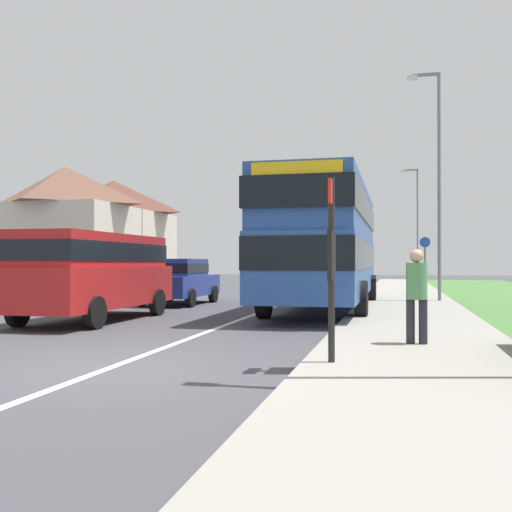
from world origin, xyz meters
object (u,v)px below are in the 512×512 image
(bus_stop_sign, at_px, (331,256))
(street_lamp_far, at_px, (416,218))
(parked_van_red, at_px, (94,269))
(street_lamp_mid, at_px, (436,172))
(pedestrian_at_stop, at_px, (417,292))
(cycle_route_sign, at_px, (425,263))
(parked_car_blue, at_px, (178,279))
(double_decker_bus, at_px, (325,240))

(bus_stop_sign, bearing_deg, street_lamp_far, 86.31)
(parked_van_red, bearing_deg, street_lamp_far, 72.89)
(parked_van_red, xyz_separation_m, street_lamp_mid, (8.70, 8.12, 3.32))
(pedestrian_at_stop, xyz_separation_m, cycle_route_sign, (0.86, 15.94, 0.45))
(parked_van_red, distance_m, bus_stop_sign, 8.46)
(parked_car_blue, relative_size, street_lamp_far, 0.51)
(parked_van_red, bearing_deg, street_lamp_mid, 43.03)
(bus_stop_sign, bearing_deg, cycle_route_sign, 83.56)
(parked_van_red, relative_size, pedestrian_at_stop, 3.32)
(cycle_route_sign, bearing_deg, parked_van_red, -124.07)
(double_decker_bus, bearing_deg, parked_van_red, -138.62)
(double_decker_bus, xyz_separation_m, bus_stop_sign, (1.25, -10.04, -0.60))
(parked_van_red, bearing_deg, double_decker_bus, 41.38)
(street_lamp_mid, distance_m, street_lamp_far, 19.95)
(street_lamp_mid, bearing_deg, double_decker_bus, -134.65)
(bus_stop_sign, distance_m, street_lamp_far, 33.70)
(pedestrian_at_stop, distance_m, street_lamp_far, 31.63)
(double_decker_bus, bearing_deg, parked_car_blue, 167.06)
(double_decker_bus, distance_m, cycle_route_sign, 8.66)
(street_lamp_mid, bearing_deg, parked_van_red, -136.97)
(parked_van_red, distance_m, street_lamp_mid, 12.35)
(pedestrian_at_stop, bearing_deg, bus_stop_sign, -119.35)
(pedestrian_at_stop, height_order, bus_stop_sign, bus_stop_sign)
(parked_car_blue, relative_size, street_lamp_mid, 0.49)
(double_decker_bus, distance_m, street_lamp_far, 23.82)
(street_lamp_far, bearing_deg, street_lamp_mid, -89.84)
(parked_car_blue, relative_size, bus_stop_sign, 1.52)
(double_decker_bus, xyz_separation_m, street_lamp_far, (3.42, 23.46, 2.30))
(pedestrian_at_stop, distance_m, street_lamp_mid, 12.08)
(parked_van_red, relative_size, bus_stop_sign, 2.13)
(parked_car_blue, distance_m, street_lamp_far, 24.15)
(pedestrian_at_stop, bearing_deg, street_lamp_mid, 84.79)
(parked_van_red, relative_size, street_lamp_mid, 0.68)
(parked_car_blue, distance_m, pedestrian_at_stop, 11.92)
(bus_stop_sign, height_order, street_lamp_mid, street_lamp_mid)
(bus_stop_sign, bearing_deg, parked_car_blue, 119.89)
(double_decker_bus, distance_m, pedestrian_at_stop, 8.40)
(pedestrian_at_stop, xyz_separation_m, bus_stop_sign, (-1.17, -2.09, 0.56))
(pedestrian_at_stop, relative_size, cycle_route_sign, 0.66)
(double_decker_bus, height_order, pedestrian_at_stop, double_decker_bus)
(pedestrian_at_stop, height_order, street_lamp_far, street_lamp_far)
(street_lamp_far, bearing_deg, bus_stop_sign, -93.69)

